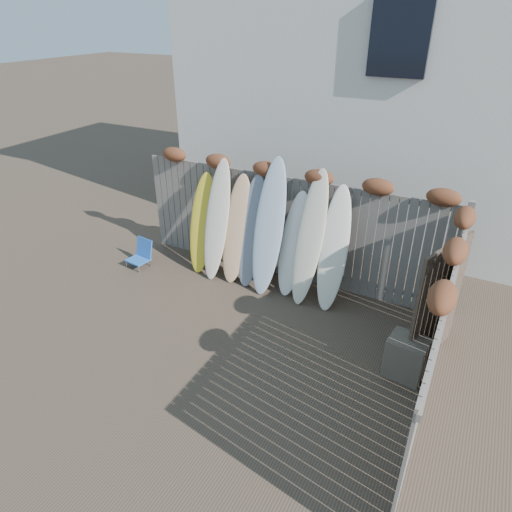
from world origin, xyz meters
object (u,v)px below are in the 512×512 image
at_px(lattice_panel, 438,303).
at_px(surfboard_0, 202,223).
at_px(wooden_crate, 406,357).
at_px(beach_chair, 141,254).

bearing_deg(lattice_panel, surfboard_0, -168.19).
bearing_deg(wooden_crate, beach_chair, 171.91).
xyz_separation_m(beach_chair, wooden_crate, (5.39, -0.77, 0.05)).
bearing_deg(surfboard_0, beach_chair, -159.56).
bearing_deg(lattice_panel, wooden_crate, -89.96).
xyz_separation_m(wooden_crate, lattice_panel, (0.22, 0.58, 0.63)).
bearing_deg(surfboard_0, wooden_crate, -21.51).
xyz_separation_m(wooden_crate, surfboard_0, (-4.23, 1.30, 0.64)).
xyz_separation_m(beach_chair, surfboard_0, (1.16, 0.54, 0.70)).
relative_size(wooden_crate, surfboard_0, 0.31).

